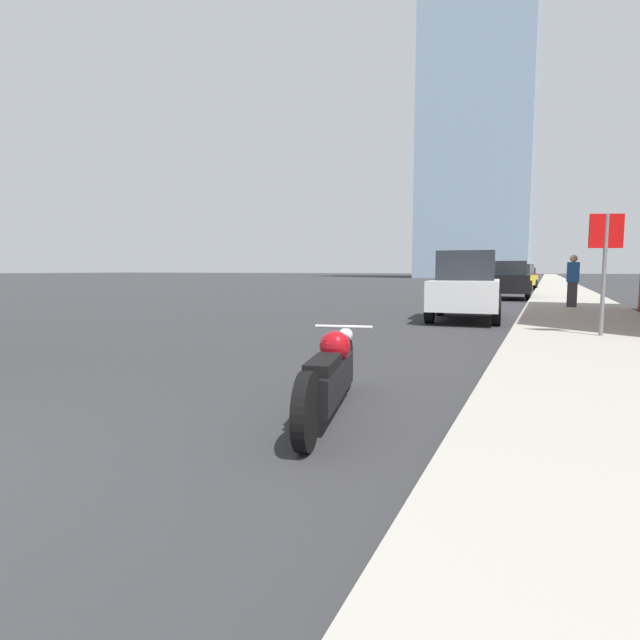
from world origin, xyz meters
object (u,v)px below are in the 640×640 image
(parked_car_yellow, at_px, (520,277))
(parked_car_blue, at_px, (523,276))
(pedestrian, at_px, (573,280))
(parked_car_red, at_px, (527,275))
(motorcycle, at_px, (330,375))
(parked_car_white, at_px, (466,287))
(parked_car_black, at_px, (507,280))
(stop_sign, at_px, (605,253))

(parked_car_yellow, height_order, parked_car_blue, parked_car_blue)
(parked_car_yellow, distance_m, parked_car_blue, 11.98)
(pedestrian, bearing_deg, parked_car_red, 93.70)
(motorcycle, height_order, parked_car_blue, parked_car_blue)
(parked_car_white, distance_m, pedestrian, 4.99)
(parked_car_yellow, bearing_deg, parked_car_white, -84.96)
(parked_car_black, relative_size, stop_sign, 1.89)
(parked_car_yellow, bearing_deg, parked_car_red, 96.80)
(parked_car_black, distance_m, stop_sign, 14.49)
(parked_car_black, xyz_separation_m, parked_car_blue, (-0.21, 22.29, -0.03))
(pedestrian, bearing_deg, parked_car_yellow, 97.87)
(parked_car_yellow, height_order, stop_sign, stop_sign)
(stop_sign, bearing_deg, motorcycle, -114.18)
(parked_car_white, xyz_separation_m, parked_car_blue, (0.09, 33.12, -0.06))
(motorcycle, relative_size, pedestrian, 1.48)
(motorcycle, distance_m, parked_car_yellow, 30.60)
(parked_car_white, xyz_separation_m, stop_sign, (2.86, -3.41, 0.74))
(parked_car_yellow, height_order, pedestrian, pedestrian)
(motorcycle, relative_size, parked_car_red, 0.55)
(motorcycle, bearing_deg, parked_car_blue, 77.11)
(motorcycle, bearing_deg, parked_car_black, 76.62)
(motorcycle, height_order, parked_car_black, parked_car_black)
(parked_car_red, xyz_separation_m, stop_sign, (2.86, -49.21, 0.85))
(parked_car_blue, distance_m, parked_car_red, 12.67)
(parked_car_red, bearing_deg, parked_car_white, -94.64)
(parked_car_blue, bearing_deg, parked_car_red, 87.05)
(parked_car_yellow, bearing_deg, stop_sign, -78.18)
(parked_car_black, bearing_deg, parked_car_blue, 87.82)
(parked_car_black, distance_m, parked_car_yellow, 10.32)
(pedestrian, bearing_deg, stop_sign, -88.74)
(stop_sign, distance_m, pedestrian, 7.63)
(parked_car_black, bearing_deg, motorcycle, -93.12)
(motorcycle, relative_size, parked_car_blue, 0.54)
(parked_car_black, xyz_separation_m, parked_car_red, (-0.29, 34.97, -0.08))
(motorcycle, relative_size, stop_sign, 1.14)
(parked_car_red, bearing_deg, parked_car_black, -94.16)
(parked_car_white, xyz_separation_m, parked_car_red, (-0.00, 45.80, -0.11))
(parked_car_red, bearing_deg, parked_car_blue, -94.25)
(parked_car_blue, distance_m, pedestrian, 29.04)
(stop_sign, height_order, pedestrian, stop_sign)
(parked_car_white, bearing_deg, parked_car_blue, 85.23)
(parked_car_white, relative_size, parked_car_blue, 0.86)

